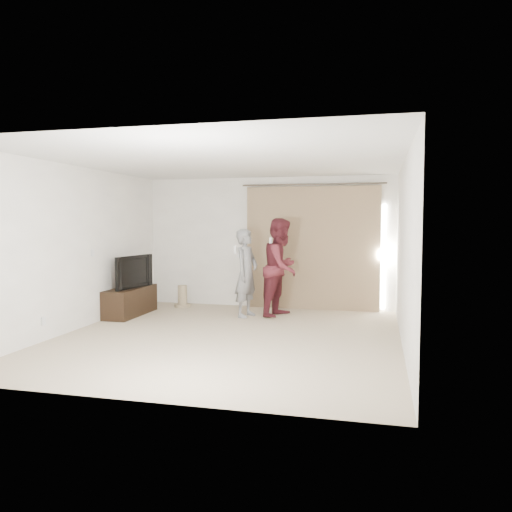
# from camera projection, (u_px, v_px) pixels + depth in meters

# --- Properties ---
(floor) EXTENTS (5.50, 5.50, 0.00)m
(floor) POSITION_uv_depth(u_px,v_px,m) (228.00, 337.00, 7.43)
(floor) COLOR tan
(floor) RESTS_ON ground
(wall_back) EXTENTS (5.00, 0.04, 2.60)m
(wall_back) POSITION_uv_depth(u_px,v_px,m) (268.00, 242.00, 10.01)
(wall_back) COLOR white
(wall_back) RESTS_ON ground
(wall_left) EXTENTS (0.04, 5.50, 2.60)m
(wall_left) POSITION_uv_depth(u_px,v_px,m) (78.00, 248.00, 7.94)
(wall_left) COLOR white
(wall_left) RESTS_ON ground
(ceiling) EXTENTS (5.00, 5.50, 0.01)m
(ceiling) POSITION_uv_depth(u_px,v_px,m) (227.00, 161.00, 7.25)
(ceiling) COLOR silver
(ceiling) RESTS_ON wall_back
(curtain) EXTENTS (2.80, 0.11, 2.46)m
(curtain) POSITION_uv_depth(u_px,v_px,m) (313.00, 248.00, 9.73)
(curtain) COLOR #A28063
(curtain) RESTS_ON ground
(tv_console) EXTENTS (0.46, 1.32, 0.51)m
(tv_console) POSITION_uv_depth(u_px,v_px,m) (130.00, 301.00, 9.18)
(tv_console) COLOR black
(tv_console) RESTS_ON ground
(tv) EXTENTS (0.30, 1.04, 0.59)m
(tv) POSITION_uv_depth(u_px,v_px,m) (130.00, 272.00, 9.14)
(tv) COLOR black
(tv) RESTS_ON tv_console
(scratching_post) EXTENTS (0.33, 0.33, 0.44)m
(scratching_post) POSITION_uv_depth(u_px,v_px,m) (182.00, 298.00, 10.05)
(scratching_post) COLOR tan
(scratching_post) RESTS_ON ground
(person_man) EXTENTS (0.51, 0.65, 1.59)m
(person_man) POSITION_uv_depth(u_px,v_px,m) (246.00, 273.00, 8.99)
(person_man) COLOR slate
(person_man) RESTS_ON ground
(person_woman) EXTENTS (0.88, 1.01, 1.78)m
(person_woman) POSITION_uv_depth(u_px,v_px,m) (281.00, 267.00, 9.06)
(person_woman) COLOR #551C24
(person_woman) RESTS_ON ground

